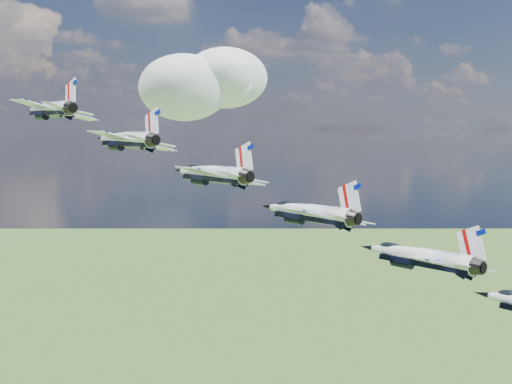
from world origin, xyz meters
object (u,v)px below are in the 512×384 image
object	(u,v)px
jet_1	(124,139)
jet_3	(306,212)
jet_0	(49,109)
jet_4	(417,256)
jet_2	(209,173)

from	to	relation	value
jet_1	jet_3	bearing A→B (deg)	-65.82
jet_0	jet_4	xyz separation A→B (m)	(32.92, -32.14, -14.77)
jet_0	jet_3	bearing A→B (deg)	-65.82
jet_1	jet_3	world-z (taller)	jet_1
jet_2	jet_3	xyz separation A→B (m)	(8.23, -8.03, -3.69)
jet_1	jet_2	xyz separation A→B (m)	(8.23, -8.03, -3.69)
jet_1	jet_4	distance (m)	36.24
jet_0	jet_3	world-z (taller)	jet_0
jet_2	jet_4	xyz separation A→B (m)	(16.46, -16.07, -7.39)
jet_2	jet_4	size ratio (longest dim) A/B	1.00
jet_3	jet_1	bearing A→B (deg)	114.18
jet_1	jet_4	xyz separation A→B (m)	(24.69, -24.10, -11.08)
jet_2	jet_3	bearing A→B (deg)	-65.82
jet_4	jet_3	bearing A→B (deg)	114.18
jet_2	jet_3	distance (m)	12.08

